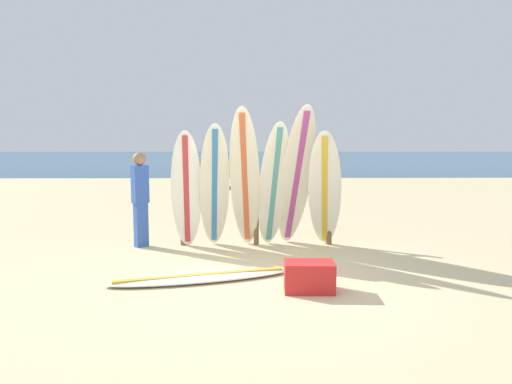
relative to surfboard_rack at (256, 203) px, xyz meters
The scene contains 13 objects.
ground_plane 2.22m from the surfboard_rack, 96.89° to the right, with size 120.00×120.00×0.00m, color beige.
ocean_water 55.93m from the surfboard_rack, 90.26° to the left, with size 120.00×80.00×0.01m, color navy.
surfboard_rack is the anchor object (origin of this frame).
surfboard_leaning_far_left 1.24m from the surfboard_rack, 166.76° to the right, with size 0.56×0.60×2.01m.
surfboard_leaning_left 0.84m from the surfboard_rack, 155.09° to the right, with size 0.61×0.99×2.12m.
surfboard_leaning_center_left 0.64m from the surfboard_rack, 114.71° to the right, with size 0.59×1.17×2.37m.
surfboard_leaning_center 0.54m from the surfboard_rack, 46.81° to the right, with size 0.67×0.99×2.15m.
surfboard_leaning_center_right 0.86m from the surfboard_rack, 23.62° to the right, with size 0.78×1.26×2.41m.
surfboard_leaning_right 1.23m from the surfboard_rack, 17.74° to the right, with size 0.74×1.11×2.00m.
surfboard_lying_on_sand 2.34m from the surfboard_rack, 110.16° to the right, with size 2.49×1.18×0.08m.
beachgoer_standing 2.01m from the surfboard_rack, behind, with size 0.31×0.30×1.63m.
small_boat_offshore 25.27m from the surfboard_rack, 98.73° to the left, with size 3.05×1.14×0.71m.
cooler_box 2.72m from the surfboard_rack, 77.11° to the right, with size 0.60×0.40×0.36m, color red.
Camera 1 is at (0.10, -5.96, 1.78)m, focal length 32.43 mm.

